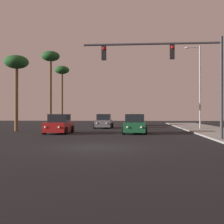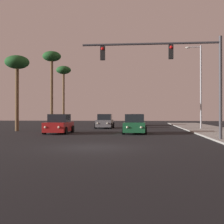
{
  "view_description": "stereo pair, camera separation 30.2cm",
  "coord_description": "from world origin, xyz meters",
  "px_view_note": "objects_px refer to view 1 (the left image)",
  "views": [
    {
      "loc": [
        2.21,
        -15.83,
        1.71
      ],
      "look_at": [
        -0.16,
        11.83,
        1.87
      ],
      "focal_mm": 50.0,
      "sensor_mm": 36.0,
      "label": 1
    },
    {
      "loc": [
        2.51,
        -15.8,
        1.71
      ],
      "look_at": [
        -0.16,
        11.83,
        1.87
      ],
      "focal_mm": 50.0,
      "sensor_mm": 36.0,
      "label": 2
    }
  ],
  "objects_px": {
    "car_tan": "(136,120)",
    "palm_tree_mid": "(51,61)",
    "car_red": "(59,125)",
    "palm_tree_far": "(62,74)",
    "car_green": "(135,125)",
    "street_lamp": "(199,82)",
    "car_grey": "(104,122)",
    "palm_tree_near": "(16,66)",
    "traffic_light_mast": "(179,65)"
  },
  "relations": [
    {
      "from": "car_tan",
      "to": "palm_tree_mid",
      "type": "height_order",
      "value": "palm_tree_mid"
    },
    {
      "from": "car_red",
      "to": "palm_tree_far",
      "type": "distance_m",
      "value": 25.03
    },
    {
      "from": "car_green",
      "to": "palm_tree_far",
      "type": "bearing_deg",
      "value": -61.19
    },
    {
      "from": "palm_tree_far",
      "to": "palm_tree_mid",
      "type": "distance_m",
      "value": 10.05
    },
    {
      "from": "car_red",
      "to": "street_lamp",
      "type": "distance_m",
      "value": 16.18
    },
    {
      "from": "palm_tree_far",
      "to": "car_grey",
      "type": "bearing_deg",
      "value": -57.1
    },
    {
      "from": "palm_tree_near",
      "to": "palm_tree_far",
      "type": "height_order",
      "value": "palm_tree_far"
    },
    {
      "from": "car_tan",
      "to": "palm_tree_far",
      "type": "distance_m",
      "value": 14.78
    },
    {
      "from": "car_tan",
      "to": "traffic_light_mast",
      "type": "bearing_deg",
      "value": 97.38
    },
    {
      "from": "car_green",
      "to": "street_lamp",
      "type": "relative_size",
      "value": 0.48
    },
    {
      "from": "traffic_light_mast",
      "to": "street_lamp",
      "type": "bearing_deg",
      "value": 74.61
    },
    {
      "from": "car_red",
      "to": "palm_tree_far",
      "type": "bearing_deg",
      "value": -77.8
    },
    {
      "from": "car_grey",
      "to": "palm_tree_far",
      "type": "relative_size",
      "value": 0.46
    },
    {
      "from": "car_tan",
      "to": "car_green",
      "type": "relative_size",
      "value": 1.0
    },
    {
      "from": "car_red",
      "to": "palm_tree_near",
      "type": "xyz_separation_m",
      "value": [
        -5.14,
        3.22,
        5.72
      ]
    },
    {
      "from": "palm_tree_near",
      "to": "car_grey",
      "type": "bearing_deg",
      "value": 42.07
    },
    {
      "from": "car_grey",
      "to": "palm_tree_far",
      "type": "height_order",
      "value": "palm_tree_far"
    },
    {
      "from": "car_green",
      "to": "palm_tree_far",
      "type": "distance_m",
      "value": 26.82
    },
    {
      "from": "traffic_light_mast",
      "to": "palm_tree_far",
      "type": "bearing_deg",
      "value": 116.9
    },
    {
      "from": "car_tan",
      "to": "palm_tree_mid",
      "type": "distance_m",
      "value": 14.79
    },
    {
      "from": "street_lamp",
      "to": "car_green",
      "type": "bearing_deg",
      "value": -132.88
    },
    {
      "from": "street_lamp",
      "to": "palm_tree_near",
      "type": "relative_size",
      "value": 1.2
    },
    {
      "from": "street_lamp",
      "to": "palm_tree_near",
      "type": "xyz_separation_m",
      "value": [
        -18.57,
        -4.68,
        1.36
      ]
    },
    {
      "from": "car_red",
      "to": "palm_tree_far",
      "type": "height_order",
      "value": "palm_tree_far"
    },
    {
      "from": "car_red",
      "to": "car_green",
      "type": "bearing_deg",
      "value": -176.82
    },
    {
      "from": "car_red",
      "to": "car_tan",
      "type": "distance_m",
      "value": 20.18
    },
    {
      "from": "palm_tree_near",
      "to": "palm_tree_mid",
      "type": "relative_size",
      "value": 0.76
    },
    {
      "from": "car_grey",
      "to": "traffic_light_mast",
      "type": "height_order",
      "value": "traffic_light_mast"
    },
    {
      "from": "traffic_light_mast",
      "to": "palm_tree_mid",
      "type": "xyz_separation_m",
      "value": [
        -14.07,
        19.65,
        3.81
      ]
    },
    {
      "from": "traffic_light_mast",
      "to": "palm_tree_near",
      "type": "distance_m",
      "value": 17.61
    },
    {
      "from": "car_tan",
      "to": "car_green",
      "type": "height_order",
      "value": "same"
    },
    {
      "from": "car_grey",
      "to": "palm_tree_mid",
      "type": "distance_m",
      "value": 11.13
    },
    {
      "from": "palm_tree_far",
      "to": "street_lamp",
      "type": "bearing_deg",
      "value": -38.9
    },
    {
      "from": "car_tan",
      "to": "traffic_light_mast",
      "type": "xyz_separation_m",
      "value": [
        3.0,
        -25.55,
        4.05
      ]
    },
    {
      "from": "street_lamp",
      "to": "palm_tree_mid",
      "type": "xyz_separation_m",
      "value": [
        -18.01,
        5.32,
        3.5
      ]
    },
    {
      "from": "traffic_light_mast",
      "to": "street_lamp",
      "type": "height_order",
      "value": "street_lamp"
    },
    {
      "from": "car_red",
      "to": "car_grey",
      "type": "relative_size",
      "value": 1.0
    },
    {
      "from": "car_red",
      "to": "palm_tree_mid",
      "type": "relative_size",
      "value": 0.44
    },
    {
      "from": "car_tan",
      "to": "street_lamp",
      "type": "height_order",
      "value": "street_lamp"
    },
    {
      "from": "palm_tree_far",
      "to": "car_green",
      "type": "bearing_deg",
      "value": -61.87
    },
    {
      "from": "car_red",
      "to": "traffic_light_mast",
      "type": "height_order",
      "value": "traffic_light_mast"
    },
    {
      "from": "car_red",
      "to": "car_grey",
      "type": "distance_m",
      "value": 10.71
    },
    {
      "from": "car_grey",
      "to": "car_tan",
      "type": "bearing_deg",
      "value": -114.62
    },
    {
      "from": "car_grey",
      "to": "car_green",
      "type": "bearing_deg",
      "value": 109.57
    },
    {
      "from": "car_red",
      "to": "street_lamp",
      "type": "relative_size",
      "value": 0.48
    },
    {
      "from": "car_green",
      "to": "palm_tree_far",
      "type": "height_order",
      "value": "palm_tree_far"
    },
    {
      "from": "car_red",
      "to": "car_tan",
      "type": "relative_size",
      "value": 1.0
    },
    {
      "from": "car_grey",
      "to": "traffic_light_mast",
      "type": "xyz_separation_m",
      "value": [
        6.72,
        -16.79,
        4.05
      ]
    },
    {
      "from": "car_red",
      "to": "palm_tree_mid",
      "type": "xyz_separation_m",
      "value": [
        -4.58,
        13.22,
        7.86
      ]
    },
    {
      "from": "street_lamp",
      "to": "palm_tree_mid",
      "type": "height_order",
      "value": "palm_tree_mid"
    }
  ]
}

